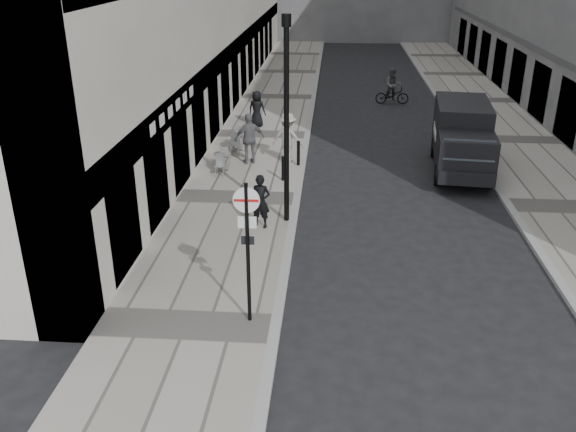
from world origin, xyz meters
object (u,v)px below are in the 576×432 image
at_px(lamppost, 286,112).
at_px(panel_van, 462,135).
at_px(cyclist, 392,90).
at_px(walking_man, 260,202).
at_px(sign_post, 247,235).

height_order(lamppost, panel_van, lamppost).
xyz_separation_m(lamppost, cyclist, (4.52, 16.22, -2.75)).
bearing_deg(panel_van, cyclist, 104.89).
bearing_deg(cyclist, walking_man, -106.88).
distance_m(lamppost, cyclist, 17.06).
xyz_separation_m(sign_post, cyclist, (4.92, 21.80, -1.49)).
height_order(sign_post, lamppost, lamppost).
xyz_separation_m(walking_man, panel_van, (6.95, 6.04, 0.46)).
distance_m(walking_man, lamppost, 2.73).
distance_m(walking_man, cyclist, 17.58).
relative_size(sign_post, cyclist, 1.71).
height_order(walking_man, lamppost, lamppost).
relative_size(lamppost, cyclist, 3.15).
height_order(sign_post, cyclist, sign_post).
xyz_separation_m(sign_post, panel_van, (6.62, 11.06, -0.84)).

